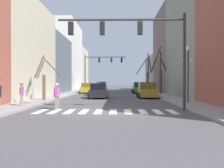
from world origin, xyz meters
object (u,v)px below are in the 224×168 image
at_px(car_parked_right_far, 139,88).
at_px(car_at_intersection, 99,91).
at_px(pedestrian_near_right_corner, 57,94).
at_px(street_tree_left_far, 160,74).
at_px(street_tree_left_near, 148,75).
at_px(car_parked_left_near, 88,88).
at_px(pedestrian_crossing_street, 22,92).
at_px(traffic_signal_far, 100,64).
at_px(street_tree_left_mid, 43,79).
at_px(street_lamp_right_corner, 188,63).
at_px(traffic_signal_near, 136,37).
at_px(car_driving_toward_lane, 147,91).
at_px(car_parked_right_mid, 102,87).

xyz_separation_m(car_parked_right_far, car_at_intersection, (-5.42, -12.19, -0.04)).
relative_size(car_at_intersection, pedestrian_near_right_corner, 2.49).
distance_m(street_tree_left_far, street_tree_left_near, 9.72).
height_order(car_at_intersection, car_parked_left_near, car_at_intersection).
bearing_deg(street_tree_left_near, pedestrian_crossing_street, -113.13).
relative_size(car_parked_right_far, car_parked_left_near, 1.06).
distance_m(traffic_signal_far, pedestrian_near_right_corner, 29.37).
bearing_deg(pedestrian_near_right_corner, street_tree_left_mid, 37.39).
bearing_deg(car_parked_left_near, street_tree_left_far, -114.71).
bearing_deg(street_tree_left_near, street_lamp_right_corner, -89.30).
bearing_deg(car_parked_right_far, traffic_signal_near, 174.85).
height_order(pedestrian_near_right_corner, street_tree_left_mid, street_tree_left_mid).
bearing_deg(street_tree_left_far, traffic_signal_near, -103.56).
height_order(car_at_intersection, street_tree_left_mid, street_tree_left_mid).
relative_size(traffic_signal_near, car_driving_toward_lane, 1.77).
bearing_deg(street_tree_left_near, street_tree_left_far, -86.38).
height_order(car_at_intersection, street_tree_left_near, street_tree_left_near).
bearing_deg(pedestrian_near_right_corner, street_tree_left_near, -2.98).
relative_size(car_parked_right_mid, car_parked_left_near, 0.95).
relative_size(traffic_signal_near, street_tree_left_mid, 2.00).
xyz_separation_m(traffic_signal_far, car_parked_right_mid, (0.24, 0.45, -4.05)).
relative_size(pedestrian_crossing_street, street_tree_left_far, 0.25).
bearing_deg(car_parked_left_near, car_driving_toward_lane, -146.23).
relative_size(pedestrian_near_right_corner, street_tree_left_far, 0.27).
bearing_deg(traffic_signal_far, street_lamp_right_corner, -70.80).
xyz_separation_m(car_at_intersection, street_tree_left_near, (7.41, 17.51, 2.27)).
bearing_deg(street_tree_left_mid, car_at_intersection, 48.93).
bearing_deg(car_parked_left_near, traffic_signal_near, -166.53).
bearing_deg(car_parked_right_mid, car_at_intersection, 2.45).
xyz_separation_m(street_lamp_right_corner, car_at_intersection, (-7.71, 7.66, -2.57)).
bearing_deg(street_lamp_right_corner, car_driving_toward_lane, 105.65).
distance_m(car_at_intersection, street_tree_left_mid, 7.15).
xyz_separation_m(car_parked_right_far, pedestrian_crossing_street, (-10.06, -22.87, 0.29)).
distance_m(street_lamp_right_corner, car_parked_right_far, 20.14).
xyz_separation_m(car_parked_right_mid, car_parked_left_near, (-1.91, -5.06, -0.08)).
xyz_separation_m(car_parked_right_far, street_tree_left_mid, (-10.04, -17.49, 1.23)).
xyz_separation_m(car_parked_left_near, pedestrian_crossing_street, (-1.96, -23.41, 0.35)).
xyz_separation_m(car_driving_toward_lane, street_tree_left_near, (2.04, 16.81, 2.22)).
bearing_deg(pedestrian_crossing_street, car_driving_toward_lane, 131.19).
relative_size(street_lamp_right_corner, street_tree_left_near, 0.67).
height_order(traffic_signal_far, street_tree_left_mid, traffic_signal_far).
bearing_deg(pedestrian_near_right_corner, car_at_intersection, 5.42).
height_order(street_lamp_right_corner, car_parked_right_mid, street_lamp_right_corner).
height_order(traffic_signal_near, pedestrian_crossing_street, traffic_signal_near).
distance_m(street_tree_left_mid, street_tree_left_far, 18.23).
xyz_separation_m(traffic_signal_far, street_tree_left_far, (9.02, -9.53, -2.01)).
distance_m(pedestrian_near_right_corner, street_tree_left_near, 30.78).
xyz_separation_m(traffic_signal_near, street_tree_left_near, (4.16, 29.50, -1.62)).
height_order(traffic_signal_far, pedestrian_near_right_corner, traffic_signal_far).
bearing_deg(traffic_signal_near, street_tree_left_mid, 139.65).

